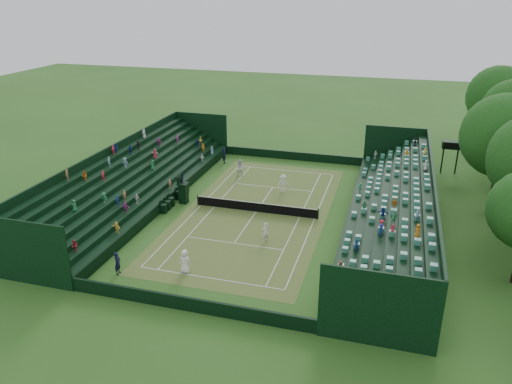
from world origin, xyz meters
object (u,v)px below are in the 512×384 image
umpire_chair (183,190)px  player_far_east (283,183)px  tennis_net (256,207)px  player_far_west (240,168)px  player_near_west (185,261)px  player_near_east (265,232)px

umpire_chair → player_far_east: 10.16m
tennis_net → umpire_chair: 7.34m
tennis_net → player_far_east: player_far_east is taller
tennis_net → player_far_west: size_ratio=5.92×
umpire_chair → player_far_east: umpire_chair is taller
player_far_west → umpire_chair: bearing=-123.9°
umpire_chair → player_far_west: (3.05, 8.44, -0.31)m
tennis_net → umpire_chair: (-7.30, 0.13, 0.77)m
player_near_west → player_near_east: player_near_west is taller
umpire_chair → player_far_west: bearing=70.1°
player_near_east → tennis_net: bearing=-107.7°
umpire_chair → player_far_west: 8.98m
player_far_west → player_near_east: bearing=-78.7°
umpire_chair → player_near_east: bearing=-29.6°
player_near_east → player_far_west: size_ratio=0.85×
player_far_west → player_far_east: bearing=-42.5°
umpire_chair → player_far_west: size_ratio=1.53×
player_near_west → player_far_west: bearing=-85.8°
player_near_east → umpire_chair: bearing=-70.9°
player_near_east → player_far_east: 10.96m
player_near_west → player_far_west: player_far_west is taller
umpire_chair → player_near_west: bearing=-65.8°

